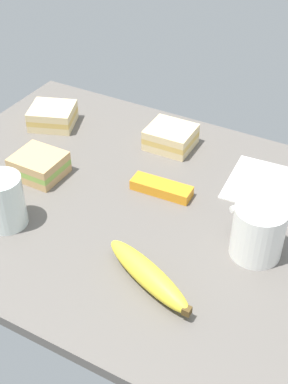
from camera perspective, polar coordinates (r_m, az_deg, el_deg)
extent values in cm
cube|color=#5B5651|center=(95.41, 0.00, -1.88)|extent=(90.00, 64.00, 2.00)
cylinder|color=white|center=(84.57, 12.33, -4.21)|extent=(8.36, 8.36, 9.28)
cylinder|color=tan|center=(81.89, 12.71, -2.07)|extent=(7.35, 7.35, 0.40)
cylinder|color=white|center=(87.82, 10.55, -1.65)|extent=(3.38, 3.62, 1.20)
cube|color=tan|center=(103.59, -11.25, 2.24)|extent=(9.21, 8.29, 1.60)
cube|color=#8CB24C|center=(102.79, -11.35, 2.87)|extent=(9.21, 8.29, 1.20)
cube|color=tan|center=(102.00, -11.44, 3.51)|extent=(9.21, 8.29, 1.60)
cube|color=beige|center=(119.00, -9.85, 7.57)|extent=(11.76, 11.21, 1.60)
cube|color=#D8B259|center=(118.31, -9.92, 8.15)|extent=(11.76, 11.21, 1.20)
cube|color=beige|center=(117.62, -9.99, 8.74)|extent=(11.76, 11.21, 1.60)
cube|color=beige|center=(110.07, 2.90, 5.37)|extent=(9.58, 8.66, 1.60)
cube|color=#D8B259|center=(109.31, 2.93, 5.99)|extent=(9.58, 8.66, 1.20)
cube|color=beige|center=(108.57, 2.95, 6.61)|extent=(9.58, 8.66, 1.60)
cylinder|color=silver|center=(91.17, -15.02, -0.99)|extent=(7.04, 7.04, 9.54)
cylinder|color=white|center=(91.93, -14.90, -1.58)|extent=(6.33, 6.33, 7.06)
ellipsoid|color=yellow|center=(79.90, 0.43, -9.00)|extent=(18.38, 10.47, 3.73)
cube|color=#4C3819|center=(75.69, 4.68, -12.76)|extent=(1.20, 1.20, 1.20)
cube|color=orange|center=(97.10, 1.92, 0.44)|extent=(11.69, 4.22, 2.00)
cube|color=white|center=(101.75, 13.35, 0.68)|extent=(15.81, 15.81, 0.30)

